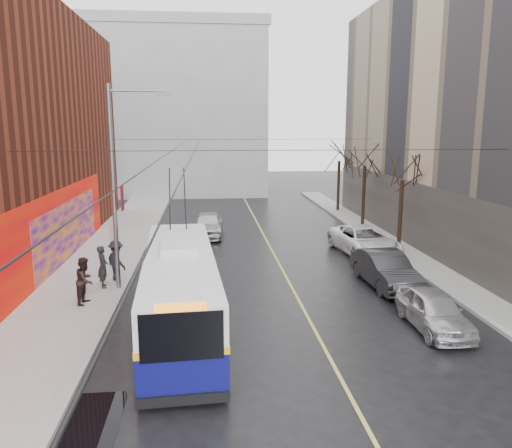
{
  "coord_description": "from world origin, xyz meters",
  "views": [
    {
      "loc": [
        -2.29,
        -11.86,
        7.22
      ],
      "look_at": [
        -0.1,
        10.19,
        2.9
      ],
      "focal_mm": 35.0,
      "sensor_mm": 36.0,
      "label": 1
    }
  ],
  "objects_px": {
    "parked_car_a": "(434,310)",
    "trolleybus": "(180,288)",
    "tree_near": "(403,167)",
    "tree_mid": "(365,155)",
    "following_car": "(208,224)",
    "parked_car_b": "(385,269)",
    "parked_car_c": "(364,241)",
    "pedestrian_c": "(116,261)",
    "tree_far": "(339,152)",
    "pedestrian_a": "(103,267)",
    "pedestrian_b": "(85,280)",
    "streetlight_pole": "(117,183)"
  },
  "relations": [
    {
      "from": "tree_mid",
      "to": "trolleybus",
      "type": "xyz_separation_m",
      "value": [
        -12.32,
        -17.42,
        -3.75
      ]
    },
    {
      "from": "parked_car_b",
      "to": "pedestrian_a",
      "type": "bearing_deg",
      "value": 173.76
    },
    {
      "from": "parked_car_a",
      "to": "tree_near",
      "type": "bearing_deg",
      "value": 75.13
    },
    {
      "from": "parked_car_a",
      "to": "trolleybus",
      "type": "bearing_deg",
      "value": 173.9
    },
    {
      "from": "tree_mid",
      "to": "following_car",
      "type": "distance_m",
      "value": 12.28
    },
    {
      "from": "tree_near",
      "to": "tree_mid",
      "type": "height_order",
      "value": "tree_mid"
    },
    {
      "from": "tree_mid",
      "to": "parked_car_c",
      "type": "distance_m",
      "value": 9.18
    },
    {
      "from": "streetlight_pole",
      "to": "pedestrian_b",
      "type": "relative_size",
      "value": 4.66
    },
    {
      "from": "tree_mid",
      "to": "following_car",
      "type": "height_order",
      "value": "tree_mid"
    },
    {
      "from": "following_car",
      "to": "pedestrian_b",
      "type": "xyz_separation_m",
      "value": [
        -5.0,
        -12.87,
        0.3
      ]
    },
    {
      "from": "following_car",
      "to": "tree_near",
      "type": "bearing_deg",
      "value": -20.72
    },
    {
      "from": "following_car",
      "to": "pedestrian_a",
      "type": "bearing_deg",
      "value": -110.49
    },
    {
      "from": "tree_far",
      "to": "pedestrian_b",
      "type": "height_order",
      "value": "tree_far"
    },
    {
      "from": "tree_far",
      "to": "parked_car_a",
      "type": "bearing_deg",
      "value": -97.15
    },
    {
      "from": "parked_car_c",
      "to": "pedestrian_c",
      "type": "height_order",
      "value": "pedestrian_c"
    },
    {
      "from": "tree_far",
      "to": "pedestrian_a",
      "type": "height_order",
      "value": "tree_far"
    },
    {
      "from": "tree_near",
      "to": "parked_car_c",
      "type": "xyz_separation_m",
      "value": [
        -2.33,
        -0.68,
        -4.17
      ]
    },
    {
      "from": "pedestrian_c",
      "to": "parked_car_a",
      "type": "bearing_deg",
      "value": -160.34
    },
    {
      "from": "pedestrian_a",
      "to": "pedestrian_b",
      "type": "xyz_separation_m",
      "value": [
        -0.3,
        -2.06,
        0.02
      ]
    },
    {
      "from": "tree_near",
      "to": "tree_mid",
      "type": "xyz_separation_m",
      "value": [
        0.0,
        7.0,
        0.28
      ]
    },
    {
      "from": "parked_car_b",
      "to": "pedestrian_c",
      "type": "xyz_separation_m",
      "value": [
        -12.35,
        1.6,
        0.31
      ]
    },
    {
      "from": "tree_mid",
      "to": "parked_car_b",
      "type": "relative_size",
      "value": 1.37
    },
    {
      "from": "following_car",
      "to": "pedestrian_b",
      "type": "bearing_deg",
      "value": -108.19
    },
    {
      "from": "tree_far",
      "to": "pedestrian_a",
      "type": "distance_m",
      "value": 25.79
    },
    {
      "from": "pedestrian_b",
      "to": "pedestrian_c",
      "type": "height_order",
      "value": "pedestrian_b"
    },
    {
      "from": "streetlight_pole",
      "to": "pedestrian_a",
      "type": "height_order",
      "value": "streetlight_pole"
    },
    {
      "from": "tree_far",
      "to": "parked_car_a",
      "type": "height_order",
      "value": "tree_far"
    },
    {
      "from": "parked_car_b",
      "to": "parked_car_c",
      "type": "bearing_deg",
      "value": 78.18
    },
    {
      "from": "streetlight_pole",
      "to": "pedestrian_b",
      "type": "distance_m",
      "value": 4.34
    },
    {
      "from": "tree_mid",
      "to": "following_car",
      "type": "xyz_separation_m",
      "value": [
        -11.27,
        -2.03,
        -4.43
      ]
    },
    {
      "from": "following_car",
      "to": "pedestrian_b",
      "type": "height_order",
      "value": "pedestrian_b"
    },
    {
      "from": "pedestrian_a",
      "to": "tree_far",
      "type": "bearing_deg",
      "value": -52.4
    },
    {
      "from": "parked_car_a",
      "to": "pedestrian_b",
      "type": "relative_size",
      "value": 2.15
    },
    {
      "from": "parked_car_b",
      "to": "pedestrian_a",
      "type": "height_order",
      "value": "pedestrian_a"
    },
    {
      "from": "pedestrian_c",
      "to": "tree_near",
      "type": "bearing_deg",
      "value": -114.72
    },
    {
      "from": "tree_mid",
      "to": "parked_car_a",
      "type": "relative_size",
      "value": 1.61
    },
    {
      "from": "tree_mid",
      "to": "parked_car_c",
      "type": "height_order",
      "value": "tree_mid"
    },
    {
      "from": "tree_far",
      "to": "parked_car_a",
      "type": "xyz_separation_m",
      "value": [
        -3.2,
        -25.5,
        -4.44
      ]
    },
    {
      "from": "tree_mid",
      "to": "parked_car_c",
      "type": "xyz_separation_m",
      "value": [
        -2.33,
        -7.68,
        -4.45
      ]
    },
    {
      "from": "pedestrian_c",
      "to": "tree_far",
      "type": "bearing_deg",
      "value": -81.66
    },
    {
      "from": "tree_near",
      "to": "trolleybus",
      "type": "xyz_separation_m",
      "value": [
        -12.32,
        -10.42,
        -3.48
      ]
    },
    {
      "from": "streetlight_pole",
      "to": "parked_car_b",
      "type": "distance_m",
      "value": 12.62
    },
    {
      "from": "trolleybus",
      "to": "parked_car_c",
      "type": "height_order",
      "value": "trolleybus"
    },
    {
      "from": "parked_car_a",
      "to": "parked_car_c",
      "type": "xyz_separation_m",
      "value": [
        0.87,
        10.82,
        0.1
      ]
    },
    {
      "from": "parked_car_c",
      "to": "parked_car_a",
      "type": "bearing_deg",
      "value": -101.61
    },
    {
      "from": "parked_car_b",
      "to": "trolleybus",
      "type": "bearing_deg",
      "value": -160.01
    },
    {
      "from": "parked_car_a",
      "to": "following_car",
      "type": "bearing_deg",
      "value": 116.78
    },
    {
      "from": "tree_mid",
      "to": "parked_car_b",
      "type": "xyz_separation_m",
      "value": [
        -3.2,
        -13.5,
        -4.45
      ]
    },
    {
      "from": "pedestrian_b",
      "to": "pedestrian_c",
      "type": "relative_size",
      "value": 1.01
    },
    {
      "from": "tree_mid",
      "to": "pedestrian_a",
      "type": "distance_m",
      "value": 20.91
    }
  ]
}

